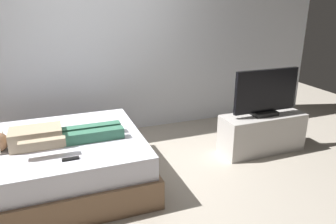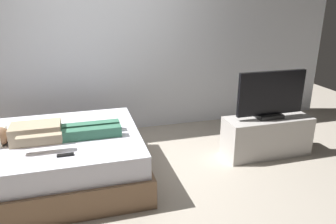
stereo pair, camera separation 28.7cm
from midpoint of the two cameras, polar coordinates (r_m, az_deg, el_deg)
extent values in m
plane|color=#ADA393|center=(3.50, -9.28, -13.56)|extent=(10.00, 10.00, 0.00)
cube|color=silver|center=(4.70, -9.63, 13.15)|extent=(6.40, 0.10, 2.80)
cube|color=brown|center=(3.67, -22.05, -10.39)|extent=(1.94, 1.55, 0.30)
cube|color=white|center=(3.56, -22.60, -6.59)|extent=(1.86, 1.47, 0.24)
cube|color=tan|center=(3.41, -24.74, -4.14)|extent=(0.48, 0.28, 0.18)
cube|color=#387056|center=(3.34, -15.49, -4.14)|extent=(0.60, 0.11, 0.11)
cube|color=#387056|center=(3.49, -15.76, -3.15)|extent=(0.60, 0.11, 0.11)
cube|color=tan|center=(3.13, -24.01, -5.28)|extent=(0.40, 0.08, 0.08)
cube|color=black|center=(3.04, -19.65, -7.94)|extent=(0.15, 0.04, 0.02)
cube|color=#B7B2AD|center=(4.30, 14.57, -3.66)|extent=(1.10, 0.40, 0.50)
cube|color=black|center=(4.20, 14.88, -0.20)|extent=(0.32, 0.20, 0.05)
cube|color=black|center=(4.12, 15.23, 3.67)|extent=(0.88, 0.05, 0.54)
camera|label=1|loc=(0.14, -92.28, -0.80)|focal=34.14mm
camera|label=2|loc=(0.14, 87.72, 0.80)|focal=34.14mm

